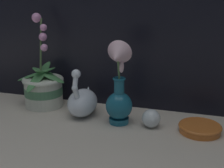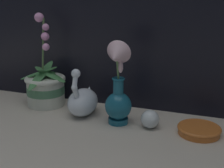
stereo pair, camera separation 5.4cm
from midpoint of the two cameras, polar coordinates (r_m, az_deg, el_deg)
ground_plane at (r=1.10m, az=-0.33°, el=-8.44°), size 2.80×2.80×0.00m
orchid_potted_plant at (r=1.33m, az=-10.94°, el=-0.39°), size 0.22×0.24×0.38m
swan_figurine at (r=1.21m, az=-4.05°, el=-3.05°), size 0.11×0.17×0.20m
blue_vase at (r=1.11m, az=2.45°, el=-1.50°), size 0.10×0.11×0.31m
glass_sphere at (r=1.11m, az=8.34°, el=-6.38°), size 0.07×0.07×0.07m
amber_dish at (r=1.11m, az=16.98°, el=-7.98°), size 0.15×0.15×0.03m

